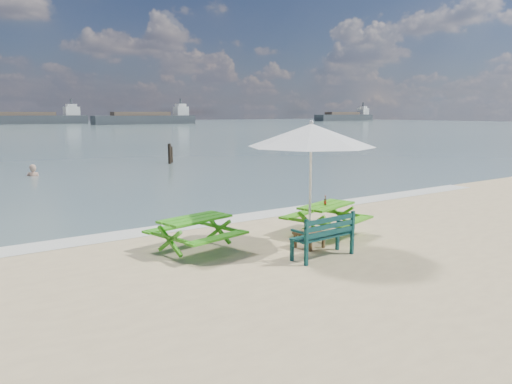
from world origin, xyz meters
TOP-DOWN VIEW (x-y plane):
  - foam_strip at (0.00, 4.60)m, footprint 22.00×0.90m
  - picnic_table_left at (-2.08, 2.34)m, footprint 1.84×1.97m
  - picnic_table_right at (1.19, 1.84)m, footprint 1.96×2.08m
  - park_bench at (-0.18, 0.48)m, footprint 1.44×0.56m
  - side_table at (0.08, 1.18)m, footprint 0.62×0.62m
  - patio_umbrella at (0.08, 1.18)m, footprint 3.08×3.08m
  - beer_bottle at (1.09, 1.78)m, footprint 0.06×0.06m
  - swimmer at (-2.21, 17.94)m, footprint 0.77×0.64m
  - mooring_pilings at (5.51, 19.51)m, footprint 0.58×0.78m
  - cargo_ships at (42.95, 120.39)m, footprint 157.48×24.95m

SIDE VIEW (x-z plane):
  - swimmer at x=-2.21m, z-range -1.28..0.54m
  - foam_strip at x=0.00m, z-range 0.00..0.01m
  - side_table at x=0.08m, z-range 0.01..0.36m
  - park_bench at x=-0.18m, z-range -0.17..0.70m
  - picnic_table_left at x=-2.08m, z-range -0.01..0.71m
  - picnic_table_right at x=1.19m, z-range -0.01..0.72m
  - mooring_pilings at x=5.51m, z-range -0.24..1.11m
  - beer_bottle at x=1.09m, z-range 0.70..0.93m
  - cargo_ships at x=42.95m, z-range -1.02..3.38m
  - patio_umbrella at x=0.08m, z-range 1.09..3.77m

